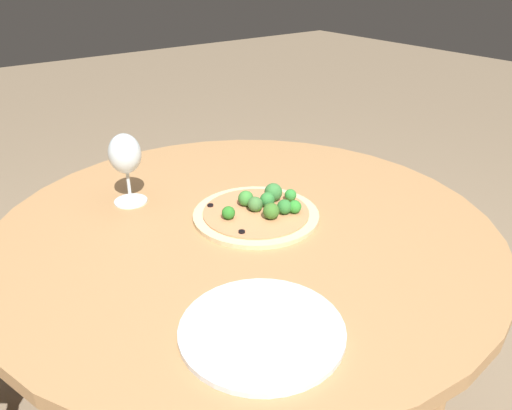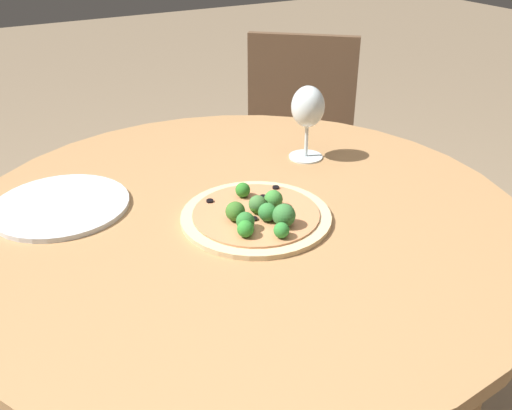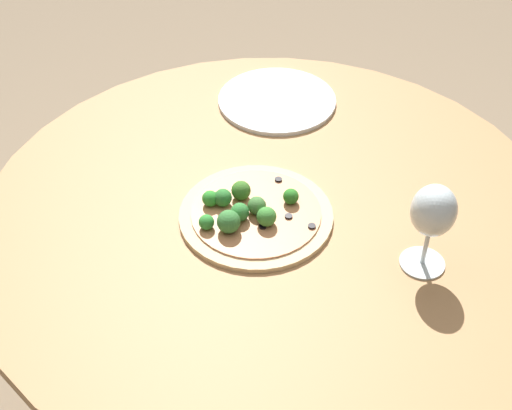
% 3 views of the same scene
% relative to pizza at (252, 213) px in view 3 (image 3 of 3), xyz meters
% --- Properties ---
extents(dining_table, '(1.10, 1.10, 0.72)m').
position_rel_pizza_xyz_m(dining_table, '(-0.01, 0.05, -0.09)').
color(dining_table, '#A87A4C').
rests_on(dining_table, ground_plane).
extents(pizza, '(0.28, 0.28, 0.06)m').
position_rel_pizza_xyz_m(pizza, '(0.00, 0.00, 0.00)').
color(pizza, '#DBBC89').
rests_on(pizza, dining_table).
extents(wine_glass, '(0.08, 0.08, 0.17)m').
position_rel_pizza_xyz_m(wine_glass, '(0.24, 0.20, 0.10)').
color(wine_glass, silver).
rests_on(wine_glass, dining_table).
extents(plate_near, '(0.26, 0.26, 0.01)m').
position_rel_pizza_xyz_m(plate_near, '(-0.31, 0.23, -0.01)').
color(plate_near, silver).
rests_on(plate_near, dining_table).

